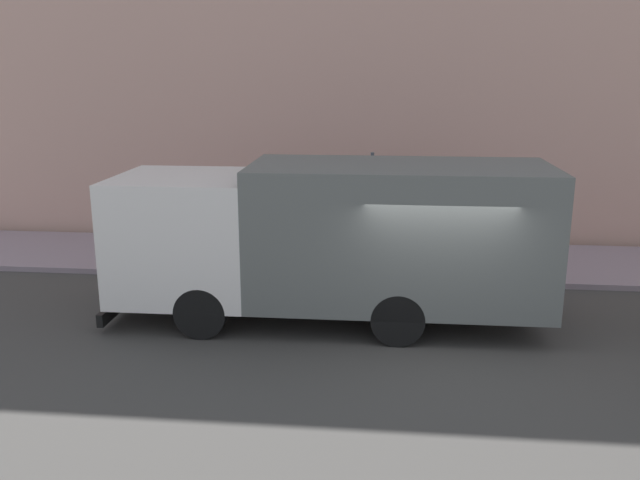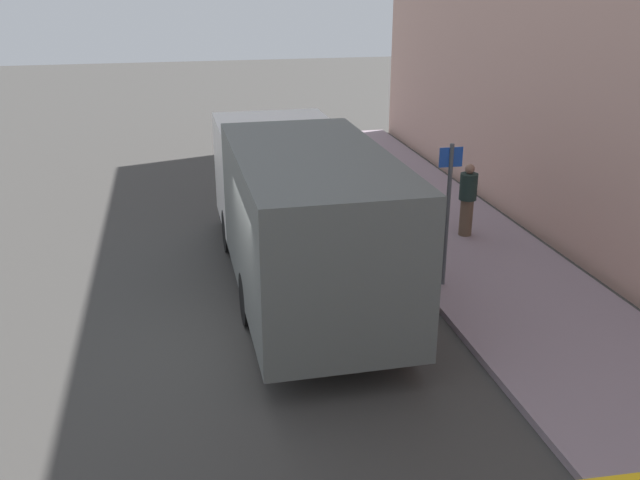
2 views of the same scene
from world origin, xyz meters
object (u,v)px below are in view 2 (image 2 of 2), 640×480
at_px(pedestrian_walking, 468,198).
at_px(traffic_cone_orange, 359,190).
at_px(large_utility_truck, 299,207).
at_px(street_sign_post, 448,204).

distance_m(pedestrian_walking, traffic_cone_orange, 3.52).
relative_size(large_utility_truck, pedestrian_walking, 4.87).
xyz_separation_m(large_utility_truck, street_sign_post, (2.68, -0.64, 0.08)).
bearing_deg(large_utility_truck, pedestrian_walking, 22.72).
bearing_deg(pedestrian_walking, traffic_cone_orange, -108.24).
distance_m(large_utility_truck, pedestrian_walking, 4.59).
bearing_deg(street_sign_post, large_utility_truck, 166.58).
bearing_deg(traffic_cone_orange, street_sign_post, -87.82).
height_order(pedestrian_walking, street_sign_post, street_sign_post).
bearing_deg(traffic_cone_orange, pedestrian_walking, -60.65).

